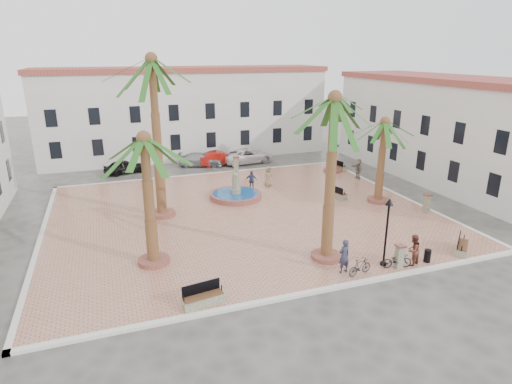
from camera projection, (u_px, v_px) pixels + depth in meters
ground at (243, 215)px, 30.26m from camera, size 120.00×120.00×0.00m
plaza at (243, 214)px, 30.24m from camera, size 26.00×22.00×0.15m
kerb_n at (207, 174)px, 40.08m from camera, size 26.30×0.30×0.16m
kerb_s at (314, 292)px, 20.39m from camera, size 26.30×0.30×0.16m
kerb_e at (396, 194)px, 34.39m from camera, size 0.30×22.30×0.16m
kerb_w at (40, 240)px, 26.09m from camera, size 0.30×22.30×0.16m
building_north at (186, 112)px, 46.68m from camera, size 30.40×7.40×9.50m
building_east at (454, 130)px, 37.04m from camera, size 7.40×26.40×9.00m
fountain at (236, 194)px, 33.30m from camera, size 4.01×4.01×2.07m
palm_nw at (152, 76)px, 26.86m from camera, size 5.80×5.80×10.85m
palm_sw at (145, 155)px, 21.23m from camera, size 5.47×5.47×7.18m
palm_s at (334, 117)px, 21.18m from camera, size 5.37×5.37×9.08m
palm_e at (384, 132)px, 30.92m from camera, size 5.16×5.16×6.46m
palm_ne at (336, 104)px, 38.74m from camera, size 5.41×5.41×7.60m
bench_s at (203, 299)px, 19.17m from camera, size 1.98×0.87×1.01m
bench_se at (462, 247)px, 24.27m from camera, size 1.74×1.63×0.96m
bench_e at (336, 194)px, 33.42m from camera, size 0.99×1.89×0.96m
bench_ne at (338, 167)px, 41.43m from camera, size 1.00×1.84×0.93m
lamppost_s at (388, 220)px, 22.05m from camera, size 0.41×0.41×3.77m
lamppost_e at (336, 157)px, 34.67m from camera, size 0.43×0.43×3.98m
bollard_se at (399, 256)px, 22.39m from camera, size 0.48×0.48×1.28m
bollard_n at (236, 164)px, 40.15m from camera, size 0.67×0.67×1.54m
bollard_e at (427, 203)px, 30.28m from camera, size 0.47×0.47×1.30m
litter_bin at (427, 256)px, 23.08m from camera, size 0.36×0.36×0.71m
cyclist_a at (344, 256)px, 21.82m from camera, size 0.73×0.54×1.83m
bicycle_a at (397, 260)px, 22.43m from camera, size 1.67×0.92×0.83m
cyclist_b at (413, 250)px, 22.60m from camera, size 1.02×0.91×1.72m
bicycle_b at (360, 267)px, 21.70m from camera, size 1.53×0.71×0.89m
pedestrian_fountain_a at (268, 176)px, 36.07m from camera, size 0.88×0.61×1.71m
pedestrian_fountain_b at (251, 180)px, 34.98m from camera, size 1.04×0.82×1.65m
pedestrian_north at (159, 171)px, 37.87m from camera, size 0.68×1.09×1.62m
pedestrian_east at (358, 169)px, 38.19m from camera, size 0.65×1.72×1.82m
car_black at (125, 167)px, 40.45m from camera, size 4.11×2.58×1.30m
car_red at (220, 158)px, 43.47m from camera, size 4.35×1.61×1.42m
car_silver at (201, 160)px, 43.13m from camera, size 4.87×3.13×1.31m
car_white at (248, 156)px, 44.32m from camera, size 5.65×3.10×1.50m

